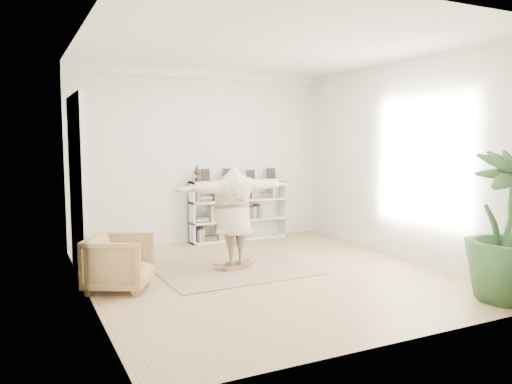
% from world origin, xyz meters
% --- Properties ---
extents(floor, '(6.00, 6.00, 0.00)m').
position_xyz_m(floor, '(0.00, 0.00, 0.00)').
color(floor, '#98774E').
rests_on(floor, ground).
extents(room_shell, '(6.00, 6.00, 6.00)m').
position_xyz_m(room_shell, '(0.00, 2.94, 3.51)').
color(room_shell, silver).
rests_on(room_shell, floor).
extents(doors, '(0.09, 1.78, 2.92)m').
position_xyz_m(doors, '(-2.70, 1.30, 1.40)').
color(doors, white).
rests_on(doors, floor).
extents(bookshelf, '(2.20, 0.35, 1.64)m').
position_xyz_m(bookshelf, '(0.74, 2.82, 0.64)').
color(bookshelf, silver).
rests_on(bookshelf, floor).
extents(armchair, '(1.17, 1.16, 0.80)m').
position_xyz_m(armchair, '(-2.30, 0.24, 0.40)').
color(armchair, tan).
rests_on(armchair, floor).
extents(rug, '(2.55, 2.06, 0.02)m').
position_xyz_m(rug, '(-0.36, 0.57, 0.01)').
color(rug, tan).
rests_on(rug, floor).
extents(rocker_board, '(0.46, 0.29, 0.10)m').
position_xyz_m(rocker_board, '(-0.36, 0.57, 0.06)').
color(rocker_board, brown).
rests_on(rocker_board, rug).
extents(person, '(2.07, 0.61, 1.67)m').
position_xyz_m(person, '(-0.36, 0.57, 0.95)').
color(person, beige).
rests_on(person, rocker_board).
extents(houseplant, '(1.24, 1.24, 2.02)m').
position_xyz_m(houseplant, '(2.30, -2.55, 1.01)').
color(houseplant, '#2E542A').
rests_on(houseplant, floor).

